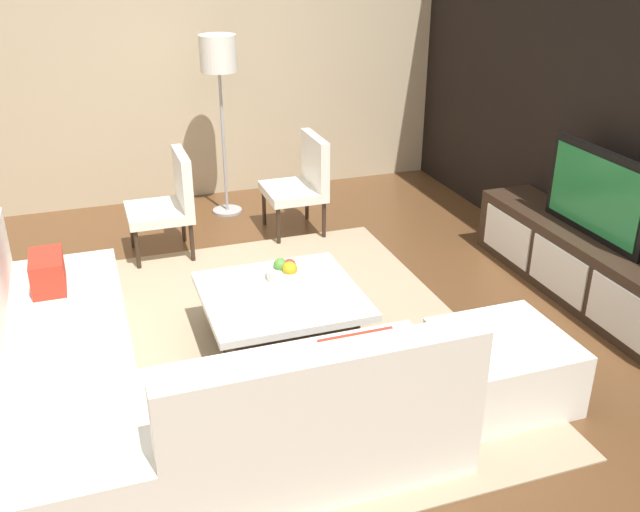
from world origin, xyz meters
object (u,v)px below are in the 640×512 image
Objects in this scene: media_console at (584,266)px; accent_chair_far at (303,179)px; sectional_couch at (142,386)px; accent_chair_near at (170,199)px; fruit_bowl at (287,271)px; television at (597,194)px; coffee_table at (282,316)px; floor_lamp at (219,64)px; ottoman at (502,367)px.

accent_chair_far is (-1.91, -1.57, 0.24)m from media_console.
sectional_couch is 2.82× the size of accent_chair_near.
fruit_bowl is at bearing 127.31° from sectional_couch.
television is (-0.00, 0.00, 0.57)m from media_console.
television is 1.16× the size of accent_chair_far.
media_console reaches higher than coffee_table.
accent_chair_far reaches higher than media_console.
floor_lamp is (-0.79, 0.63, 0.92)m from accent_chair_near.
sectional_couch reaches higher than ottoman.
coffee_table is 1.44m from ottoman.
television is 3.30m from accent_chair_near.
media_console is at bearing 99.20° from sectional_couch.
accent_chair_near reaches higher than coffee_table.
media_console is 1.53m from ottoman.
floor_lamp reaches higher than sectional_couch.
coffee_table is at bearing -92.49° from television.
ottoman is (0.88, -1.24, -0.62)m from television.
media_console is at bearing 39.58° from floor_lamp.
accent_chair_far is (-1.91, -1.57, -0.33)m from television.
ottoman is at bearing 27.73° from accent_chair_near.
sectional_couch is 2.82× the size of accent_chair_far.
ottoman is (0.98, 1.05, -0.00)m from coffee_table.
accent_chair_near is at bearing 167.87° from sectional_couch.
accent_chair_near is at bearing -164.58° from coffee_table.
sectional_couch is 2.97m from accent_chair_far.
media_console is at bearing 33.93° from accent_chair_far.
television is at bearing 87.51° from coffee_table.
accent_chair_near is 3.11× the size of fruit_bowl.
accent_chair_far reaches higher than sectional_couch.
television is 0.41× the size of sectional_couch.
coffee_table is at bearing -133.00° from ottoman.
fruit_bowl is (-0.28, -2.20, -0.39)m from television.
fruit_bowl is at bearing 18.55° from accent_chair_near.
fruit_bowl reaches higher than coffee_table.
television is 1.44× the size of ottoman.
television is at bearing 55.23° from accent_chair_near.
media_console is 2.16× the size of television.
ottoman reaches higher than coffee_table.
sectional_couch reaches higher than coffee_table.
accent_chair_near reaches higher than sectional_couch.
floor_lamp is 5.95× the size of fruit_bowl.
television is at bearing 99.20° from sectional_couch.
floor_lamp is 2.50m from fruit_bowl.
media_console is 0.89× the size of sectional_couch.
accent_chair_near is 1.37m from floor_lamp.
coffee_table is at bearing -3.87° from floor_lamp.
accent_chair_near is 0.52× the size of floor_lamp.
accent_chair_far is (-1.63, 0.63, 0.06)m from fruit_bowl.
television is 3.39m from floor_lamp.
sectional_couch is at bearing -14.05° from accent_chair_near.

